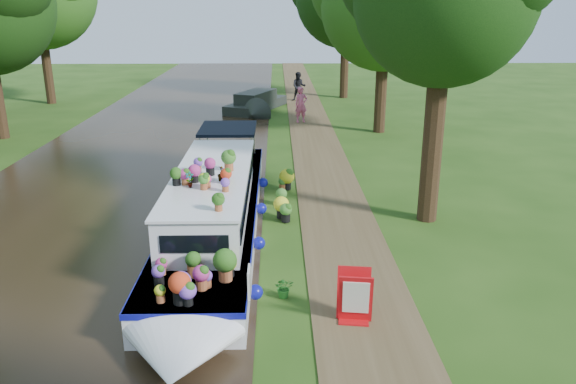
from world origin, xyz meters
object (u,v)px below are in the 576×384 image
at_px(second_boat, 256,103).
at_px(sandwich_board, 355,299).
at_px(pedestrian_pink, 301,105).
at_px(plant_boat, 213,209).
at_px(pedestrian_dark, 299,87).

bearing_deg(second_boat, sandwich_board, -59.21).
distance_m(second_boat, sandwich_board, 23.66).
height_order(sandwich_board, pedestrian_pink, pedestrian_pink).
bearing_deg(plant_boat, pedestrian_dark, 82.17).
xyz_separation_m(plant_boat, sandwich_board, (3.18, -4.21, -0.35)).
distance_m(pedestrian_pink, pedestrian_dark, 7.10).
distance_m(second_boat, pedestrian_dark, 4.46).
bearing_deg(sandwich_board, plant_boat, 134.73).
relative_size(second_boat, pedestrian_pink, 3.43).
bearing_deg(pedestrian_pink, second_boat, 110.21).
xyz_separation_m(second_boat, pedestrian_pink, (2.52, -3.57, 0.49)).
height_order(second_boat, pedestrian_dark, pedestrian_dark).
bearing_deg(sandwich_board, pedestrian_dark, 97.70).
xyz_separation_m(second_boat, pedestrian_dark, (2.68, 3.53, 0.48)).
relative_size(pedestrian_pink, pedestrian_dark, 1.01).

